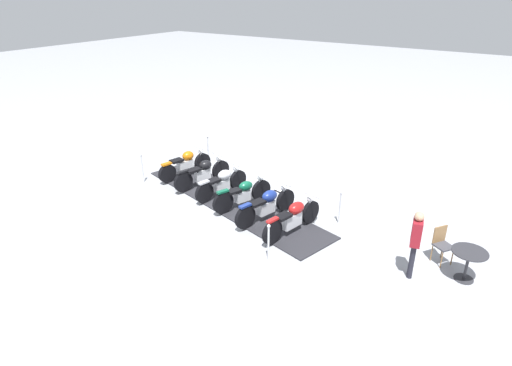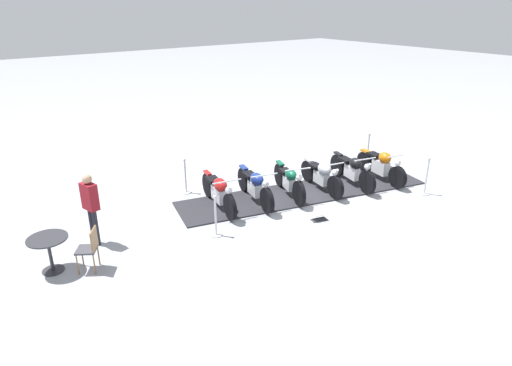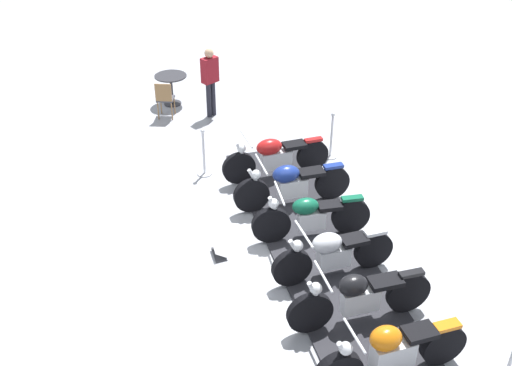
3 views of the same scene
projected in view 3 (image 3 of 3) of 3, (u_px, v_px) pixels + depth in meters
name	position (u px, v px, depth m)	size (l,w,h in m)	color
ground_plane	(321.00, 256.00, 10.32)	(80.00, 80.00, 0.00)	#A8AAB2
display_platform	(321.00, 255.00, 10.31)	(7.52, 1.62, 0.04)	#28282D
motorcycle_maroon	(274.00, 156.00, 12.20)	(2.27, 0.78, 1.00)	black
motorcycle_navy	(291.00, 183.00, 11.34)	(2.27, 0.85, 1.01)	black
motorcycle_forest	(310.00, 216.00, 10.49)	(2.06, 0.94, 1.01)	black
motorcycle_chrome	(332.00, 253.00, 9.61)	(2.09, 0.72, 0.97)	black
motorcycle_black	(359.00, 296.00, 8.74)	(2.22, 0.80, 1.02)	black
motorcycle_copper	(391.00, 352.00, 7.88)	(2.19, 0.71, 0.97)	black
stanchion_right_front	(204.00, 159.00, 12.43)	(0.31, 0.31, 1.06)	silver
stanchion_left_front	(331.00, 143.00, 13.05)	(0.32, 0.32, 1.07)	silver
info_placard	(219.00, 252.00, 10.33)	(0.29, 0.45, 0.18)	#333338
cafe_table	(171.00, 83.00, 15.23)	(0.81, 0.81, 0.78)	#2D2D33
cafe_chair_near_table	(165.00, 97.00, 14.56)	(0.55, 0.55, 0.95)	olive
bystander_person	(210.00, 76.00, 14.42)	(0.44, 0.31, 1.73)	#23232D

